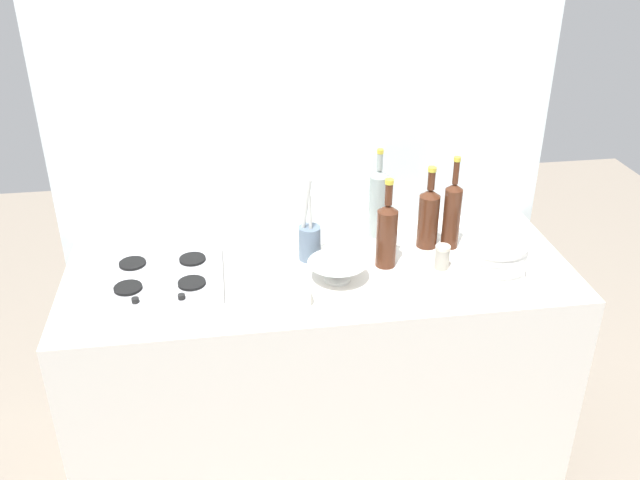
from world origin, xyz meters
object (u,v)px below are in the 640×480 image
at_px(condiment_jar_front, 442,257).
at_px(wine_bottle_mid_right, 378,202).
at_px(wine_bottle_mid_left, 387,233).
at_px(plate_stack, 494,257).
at_px(mixing_bowl, 337,270).
at_px(stovetop_hob, 162,277).
at_px(wine_bottle_leftmost, 428,216).
at_px(wine_bottle_rightmost, 452,214).
at_px(butter_dish, 286,293).
at_px(utensil_crock, 310,241).

bearing_deg(condiment_jar_front, wine_bottle_mid_right, 121.33).
distance_m(wine_bottle_mid_left, condiment_jar_front, 0.22).
height_order(wine_bottle_mid_left, wine_bottle_mid_right, wine_bottle_mid_right).
distance_m(plate_stack, mixing_bowl, 0.55).
relative_size(stovetop_hob, wine_bottle_mid_left, 1.26).
bearing_deg(wine_bottle_leftmost, mixing_bowl, -152.33).
distance_m(wine_bottle_leftmost, wine_bottle_rightmost, 0.09).
bearing_deg(wine_bottle_rightmost, butter_dish, -155.68).
height_order(wine_bottle_mid_right, utensil_crock, wine_bottle_mid_right).
bearing_deg(condiment_jar_front, wine_bottle_leftmost, 91.87).
bearing_deg(condiment_jar_front, butter_dish, -166.34).
bearing_deg(wine_bottle_mid_right, stovetop_hob, -164.72).
distance_m(stovetop_hob, butter_dish, 0.46).
height_order(stovetop_hob, condiment_jar_front, condiment_jar_front).
xyz_separation_m(butter_dish, utensil_crock, (0.12, 0.28, 0.04)).
bearing_deg(butter_dish, wine_bottle_rightmost, 24.32).
height_order(plate_stack, wine_bottle_rightmost, wine_bottle_rightmost).
bearing_deg(condiment_jar_front, utensil_crock, 163.33).
distance_m(wine_bottle_leftmost, mixing_bowl, 0.43).
relative_size(plate_stack, wine_bottle_leftmost, 0.72).
distance_m(wine_bottle_mid_right, wine_bottle_rightmost, 0.28).
bearing_deg(mixing_bowl, wine_bottle_leftmost, 27.67).
bearing_deg(butter_dish, plate_stack, 6.05).
bearing_deg(butter_dish, stovetop_hob, 154.11).
xyz_separation_m(stovetop_hob, condiment_jar_front, (0.98, -0.06, 0.03)).
xyz_separation_m(plate_stack, mixing_bowl, (-0.55, 0.03, -0.02)).
height_order(stovetop_hob, butter_dish, butter_dish).
bearing_deg(mixing_bowl, condiment_jar_front, 3.87).
relative_size(mixing_bowl, condiment_jar_front, 2.30).
height_order(wine_bottle_mid_right, mixing_bowl, wine_bottle_mid_right).
xyz_separation_m(stovetop_hob, wine_bottle_rightmost, (1.06, 0.09, 0.12)).
height_order(plate_stack, condiment_jar_front, plate_stack).
xyz_separation_m(plate_stack, wine_bottle_mid_right, (-0.34, 0.34, 0.08)).
xyz_separation_m(stovetop_hob, utensil_crock, (0.53, 0.08, 0.06)).
distance_m(wine_bottle_leftmost, butter_dish, 0.65).
height_order(wine_bottle_rightmost, butter_dish, wine_bottle_rightmost).
distance_m(wine_bottle_mid_right, utensil_crock, 0.33).
bearing_deg(mixing_bowl, utensil_crock, 114.58).
relative_size(plate_stack, wine_bottle_rightmost, 0.64).
distance_m(stovetop_hob, condiment_jar_front, 0.99).
relative_size(wine_bottle_mid_left, wine_bottle_rightmost, 0.93).
bearing_deg(condiment_jar_front, wine_bottle_rightmost, 63.18).
bearing_deg(butter_dish, utensil_crock, 67.31).
relative_size(plate_stack, wine_bottle_mid_right, 0.65).
relative_size(wine_bottle_rightmost, utensil_crock, 1.13).
bearing_deg(condiment_jar_front, stovetop_hob, 176.45).
bearing_deg(wine_bottle_rightmost, condiment_jar_front, -116.82).
height_order(plate_stack, wine_bottle_mid_left, wine_bottle_mid_left).
bearing_deg(utensil_crock, wine_bottle_rightmost, 1.92).
xyz_separation_m(wine_bottle_leftmost, condiment_jar_front, (0.01, -0.17, -0.08)).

